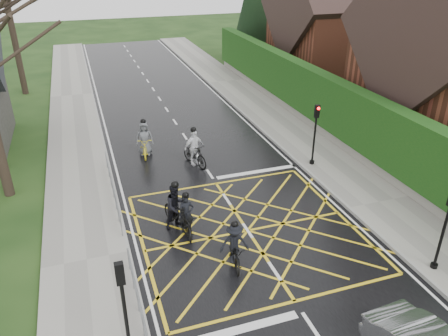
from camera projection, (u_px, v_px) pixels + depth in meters
ground at (248, 231)px, 16.91m from camera, size 120.00×120.00×0.00m
road at (248, 231)px, 16.90m from camera, size 9.00×80.00×0.01m
sidewalk_right at (379, 203)px, 18.59m from camera, size 3.00×80.00×0.15m
sidewalk_left at (87, 261)px, 15.16m from camera, size 3.00×80.00×0.15m
stone_wall at (339, 140)px, 24.04m from camera, size 0.50×38.00×0.70m
hedge at (343, 110)px, 23.25m from camera, size 0.90×38.00×2.80m
house_far at (340, 25)px, 34.38m from camera, size 9.80×8.80×10.30m
conifer at (254, 7)px, 39.72m from camera, size 4.60×4.60×10.00m
railing_south at (140, 307)px, 12.27m from camera, size 0.05×5.04×1.03m
railing_north at (112, 184)px, 18.60m from camera, size 0.05×6.04×1.03m
traffic_light_ne at (315, 136)px, 21.16m from camera, size 0.24×0.31×3.21m
traffic_light_se at (444, 230)px, 14.06m from camera, size 0.24×0.31×3.21m
traffic_light_sw at (125, 312)px, 10.90m from camera, size 0.24×0.31×3.21m
cyclist_rear at (187, 220)px, 16.56m from camera, size 0.79×1.85×1.75m
cyclist_back at (177, 211)px, 16.79m from camera, size 1.14×2.10×2.02m
cyclist_mid at (235, 248)px, 14.91m from camera, size 1.10×1.83×1.70m
cyclist_front at (194, 151)px, 21.72m from camera, size 1.18×2.11×2.03m
cyclist_lead at (145, 143)px, 22.83m from camera, size 1.07×2.15×1.99m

